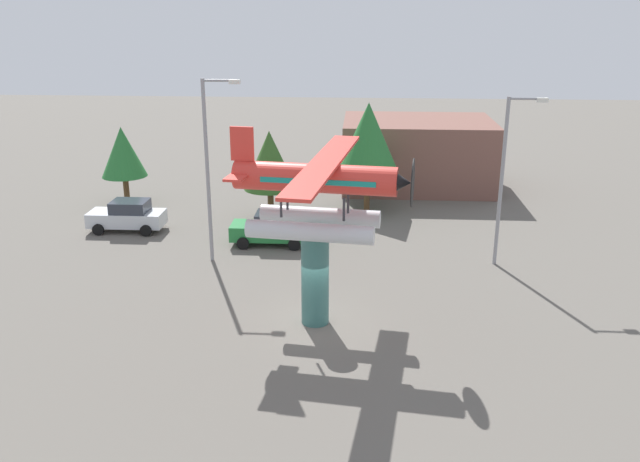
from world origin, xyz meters
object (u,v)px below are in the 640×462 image
(tree_west, at_px, (123,152))
(tree_east, at_px, (270,160))
(car_mid_green, at_px, (272,228))
(storefront_building, at_px, (417,153))
(tree_center_back, at_px, (368,139))
(streetlight_secondary, at_px, (507,170))
(display_pedestal, at_px, (315,278))
(streetlight_primary, at_px, (210,160))
(floatplane_monument, at_px, (318,191))
(car_near_silver, at_px, (128,216))

(tree_west, distance_m, tree_east, 10.08)
(car_mid_green, bearing_deg, storefront_building, -123.65)
(tree_west, height_order, tree_center_back, tree_center_back)
(tree_west, relative_size, tree_east, 0.93)
(streetlight_secondary, bearing_deg, tree_center_back, 126.55)
(storefront_building, bearing_deg, display_pedestal, -104.24)
(display_pedestal, distance_m, car_mid_green, 9.66)
(display_pedestal, relative_size, car_mid_green, 0.91)
(streetlight_primary, xyz_separation_m, storefront_building, (11.07, 15.43, -2.79))
(floatplane_monument, xyz_separation_m, car_near_silver, (-11.54, 10.88, -4.61))
(storefront_building, bearing_deg, tree_east, -136.12)
(car_near_silver, bearing_deg, streetlight_primary, 144.13)
(tree_east, bearing_deg, car_near_silver, -163.47)
(floatplane_monument, bearing_deg, tree_east, 113.10)
(streetlight_primary, bearing_deg, tree_east, 73.93)
(storefront_building, distance_m, tree_west, 19.81)
(car_mid_green, bearing_deg, tree_west, -33.70)
(tree_center_back, bearing_deg, tree_east, -155.82)
(display_pedestal, height_order, car_mid_green, display_pedestal)
(display_pedestal, xyz_separation_m, tree_east, (-3.58, 13.19, 1.74))
(streetlight_secondary, bearing_deg, car_mid_green, 169.41)
(floatplane_monument, xyz_separation_m, streetlight_primary, (-5.61, 6.59, -0.36))
(display_pedestal, xyz_separation_m, car_mid_green, (-2.98, 9.14, -1.03))
(streetlight_primary, bearing_deg, car_near_silver, 144.13)
(car_mid_green, bearing_deg, car_near_silver, -11.57)
(tree_west, xyz_separation_m, tree_east, (9.68, -2.80, 0.23))
(car_mid_green, height_order, tree_center_back, tree_center_back)
(car_near_silver, height_order, streetlight_secondary, streetlight_secondary)
(car_near_silver, height_order, tree_east, tree_east)
(floatplane_monument, distance_m, car_mid_green, 10.71)
(display_pedestal, relative_size, tree_center_back, 0.57)
(car_near_silver, bearing_deg, tree_center_back, -160.17)
(car_near_silver, bearing_deg, storefront_building, -146.77)
(display_pedestal, xyz_separation_m, storefront_building, (5.58, 22.00, 0.43))
(car_near_silver, height_order, streetlight_primary, streetlight_primary)
(car_near_silver, relative_size, streetlight_secondary, 0.51)
(floatplane_monument, height_order, streetlight_primary, streetlight_primary)
(car_mid_green, bearing_deg, display_pedestal, 108.07)
(car_mid_green, relative_size, tree_east, 0.78)
(streetlight_primary, distance_m, tree_center_back, 11.90)
(floatplane_monument, distance_m, tree_west, 20.97)
(floatplane_monument, relative_size, car_mid_green, 2.49)
(storefront_building, bearing_deg, car_near_silver, -146.77)
(tree_east, height_order, tree_center_back, tree_center_back)
(streetlight_secondary, bearing_deg, car_near_silver, 169.00)
(streetlight_primary, height_order, tree_east, streetlight_primary)
(tree_east, bearing_deg, streetlight_secondary, -27.06)
(display_pedestal, xyz_separation_m, car_near_silver, (-11.42, 10.86, -1.03))
(display_pedestal, distance_m, streetlight_secondary, 11.41)
(floatplane_monument, relative_size, tree_center_back, 1.56)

